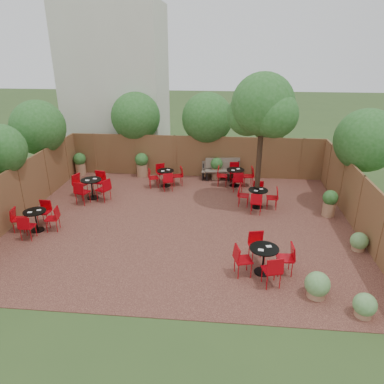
# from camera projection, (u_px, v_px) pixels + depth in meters

# --- Properties ---
(ground) EXTENTS (80.00, 80.00, 0.00)m
(ground) POSITION_uv_depth(u_px,v_px,m) (184.00, 222.00, 13.12)
(ground) COLOR #354F23
(ground) RESTS_ON ground
(courtyard_paving) EXTENTS (12.00, 10.00, 0.02)m
(courtyard_paving) POSITION_uv_depth(u_px,v_px,m) (184.00, 222.00, 13.12)
(courtyard_paving) COLOR #3C1D18
(courtyard_paving) RESTS_ON ground
(fence_back) EXTENTS (12.00, 0.08, 2.00)m
(fence_back) POSITION_uv_depth(u_px,v_px,m) (196.00, 156.00, 17.35)
(fence_back) COLOR brown
(fence_back) RESTS_ON ground
(fence_left) EXTENTS (0.08, 10.00, 2.00)m
(fence_left) POSITION_uv_depth(u_px,v_px,m) (21.00, 191.00, 13.27)
(fence_left) COLOR brown
(fence_left) RESTS_ON ground
(fence_right) EXTENTS (0.08, 10.00, 2.00)m
(fence_right) POSITION_uv_depth(u_px,v_px,m) (359.00, 204.00, 12.21)
(fence_right) COLOR brown
(fence_right) RESTS_ON ground
(neighbour_building) EXTENTS (5.00, 4.00, 8.00)m
(neighbour_building) POSITION_uv_depth(u_px,v_px,m) (117.00, 84.00, 19.37)
(neighbour_building) COLOR beige
(neighbour_building) RESTS_ON ground
(overhang_foliage) EXTENTS (15.76, 10.68, 2.58)m
(overhang_foliage) POSITION_uv_depth(u_px,v_px,m) (143.00, 132.00, 14.68)
(overhang_foliage) COLOR #23591C
(overhang_foliage) RESTS_ON ground
(courtyard_tree) EXTENTS (2.54, 2.44, 5.11)m
(courtyard_tree) POSITION_uv_depth(u_px,v_px,m) (262.00, 109.00, 13.14)
(courtyard_tree) COLOR black
(courtyard_tree) RESTS_ON courtyard_paving
(park_bench_left) EXTENTS (1.69, 0.74, 1.01)m
(park_bench_left) POSITION_uv_depth(u_px,v_px,m) (223.00, 169.00, 17.07)
(park_bench_left) COLOR brown
(park_bench_left) RESTS_ON courtyard_paving
(park_bench_right) EXTENTS (1.37, 0.48, 0.84)m
(park_bench_right) POSITION_uv_depth(u_px,v_px,m) (216.00, 170.00, 17.11)
(park_bench_right) COLOR brown
(park_bench_right) RESTS_ON courtyard_paving
(bistro_tables) EXTENTS (9.22, 8.34, 0.95)m
(bistro_tables) POSITION_uv_depth(u_px,v_px,m) (173.00, 198.00, 13.99)
(bistro_tables) COLOR black
(bistro_tables) RESTS_ON courtyard_paving
(planters) EXTENTS (11.57, 4.25, 1.15)m
(planters) POSITION_uv_depth(u_px,v_px,m) (173.00, 171.00, 16.58)
(planters) COLOR #976B4B
(planters) RESTS_ON courtyard_paving
(low_shrubs) EXTENTS (2.40, 3.61, 0.69)m
(low_shrubs) POSITION_uv_depth(u_px,v_px,m) (343.00, 276.00, 9.52)
(low_shrubs) COLOR #976B4B
(low_shrubs) RESTS_ON courtyard_paving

